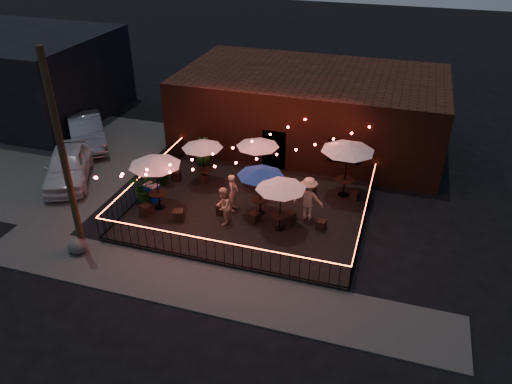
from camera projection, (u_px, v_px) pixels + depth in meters
The scene contains 39 objects.
ground at pixel (234, 236), 20.50m from camera, with size 110.00×110.00×0.00m, color black.
patio at pixel (249, 210), 22.10m from camera, with size 10.00×8.00×0.15m, color black.
sidewalk at pixel (203, 286), 17.81m from camera, with size 18.00×2.50×0.05m, color #3F3E3A.
parking_lot at pixel (49, 156), 26.89m from camera, with size 11.00×12.00×0.02m, color #3F3E3A.
brick_building at pixel (311, 109), 27.43m from camera, with size 14.00×8.00×4.00m.
background_building at pixel (11, 74), 31.29m from camera, with size 12.00×9.00×5.00m, color black.
utility_pole at pixel (64, 159), 17.73m from camera, with size 0.26×0.26×8.00m, color #3B2B18.
fence_front at pixel (215, 252), 18.52m from camera, with size 10.00×0.04×1.04m.
fence_left at pixel (146, 182), 23.10m from camera, with size 0.04×8.00×1.04m.
fence_right at pixel (364, 218), 20.51m from camera, with size 0.04×8.00×1.04m.
festoon_lights at pixel (223, 161), 20.88m from camera, with size 10.02×8.72×1.32m.
cafe_table_0 at pixel (155, 162), 20.99m from camera, with size 2.40×2.40×2.47m.
cafe_table_1 at pixel (202, 145), 23.15m from camera, with size 2.48×2.48×2.14m.
cafe_table_2 at pixel (260, 173), 20.72m from camera, with size 2.37×2.37×2.20m.
cafe_table_3 at pixel (258, 144), 23.10m from camera, with size 2.36×2.36×2.23m.
cafe_table_4 at pixel (281, 186), 19.67m from camera, with size 2.67×2.67×2.26m.
cafe_table_5 at pixel (348, 148), 21.85m from camera, with size 3.16×3.16×2.65m.
bistro_chair_0 at pixel (146, 210), 21.51m from camera, with size 0.41×0.41×0.49m, color black.
bistro_chair_1 at pixel (178, 216), 21.11m from camera, with size 0.43×0.43×0.51m, color black.
bistro_chair_2 at pixel (176, 175), 24.22m from camera, with size 0.42×0.42×0.49m, color black.
bistro_chair_3 at pixel (204, 179), 23.93m from camera, with size 0.35×0.35×0.41m, color black.
bistro_chair_4 at pixel (221, 209), 21.58m from camera, with size 0.39×0.39×0.46m, color black.
bistro_chair_5 at pixel (254, 217), 21.05m from camera, with size 0.38×0.38×0.45m, color black.
bistro_chair_6 at pixel (254, 184), 23.52m from camera, with size 0.38×0.38×0.45m, color black.
bistro_chair_7 at pixel (282, 183), 23.53m from camera, with size 0.44×0.44×0.52m, color black.
bistro_chair_8 at pixel (289, 218), 20.96m from camera, with size 0.44×0.44×0.52m, color black.
bistro_chair_9 at pixel (321, 225), 20.59m from camera, with size 0.35×0.35×0.41m, color black.
bistro_chair_10 at pixel (311, 190), 23.09m from camera, with size 0.35×0.35×0.42m, color black.
bistro_chair_11 at pixel (355, 195), 22.66m from camera, with size 0.34×0.34×0.41m, color black.
patron_a at pixel (233, 193), 21.59m from camera, with size 0.62×0.41×1.71m, color beige.
patron_b at pixel (223, 206), 20.67m from camera, with size 0.81×0.63×1.67m, color tan.
patron_c at pixel (308, 199), 20.90m from camera, with size 1.27×0.73×1.96m, color tan.
potted_shrub_a at pixel (146, 187), 22.27m from camera, with size 1.29×1.11×1.43m, color #13400C.
potted_shrub_b at pixel (165, 171), 23.63m from camera, with size 0.77×0.62×1.39m, color #143E12.
potted_shrub_c at pixel (203, 152), 25.40m from camera, with size 0.80×0.80×1.43m, color #0F380F.
cooler at pixel (152, 192), 22.47m from camera, with size 0.72×0.60×0.82m.
boulder at pixel (77, 246), 19.38m from camera, with size 0.85×0.72×0.66m, color #4A4A44.
car_white at pixel (68, 165), 24.17m from camera, with size 1.94×4.82×1.64m, color white.
car_silver at pixel (87, 131), 27.71m from camera, with size 1.74×4.98×1.64m, color #A9A8B1.
Camera 1 is at (5.91, -15.69, 11.97)m, focal length 35.00 mm.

